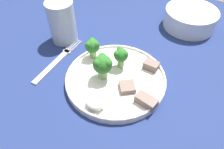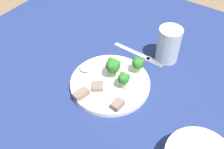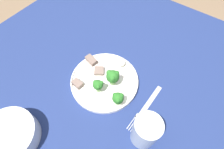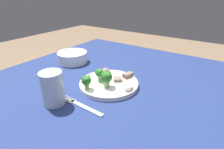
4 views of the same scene
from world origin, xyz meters
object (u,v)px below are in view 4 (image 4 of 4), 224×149
drinking_glass (53,90)px  dinner_plate (109,84)px  cream_bowl (73,57)px  fork (81,105)px

drinking_glass → dinner_plate: bearing=-22.1°
dinner_plate → cream_bowl: 0.33m
drinking_glass → fork: bearing=-66.8°
fork → drinking_glass: drinking_glass is taller
fork → cream_bowl: size_ratio=1.23×
cream_bowl → dinner_plate: bearing=-108.0°
fork → cream_bowl: 0.42m
dinner_plate → cream_bowl: bearing=72.0°
dinner_plate → drinking_glass: bearing=157.9°
cream_bowl → drinking_glass: 0.38m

